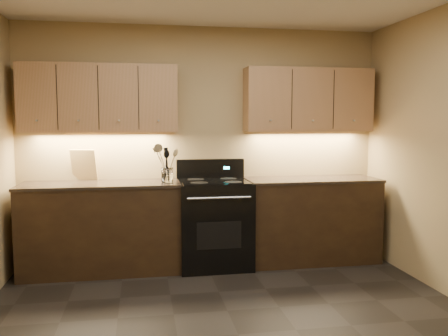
# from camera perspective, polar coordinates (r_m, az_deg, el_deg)

# --- Properties ---
(floor) EXTENTS (4.00, 4.00, 0.00)m
(floor) POSITION_cam_1_polar(r_m,az_deg,el_deg) (3.70, 1.72, -19.39)
(floor) COLOR black
(floor) RESTS_ON ground
(wall_back) EXTENTS (4.00, 0.04, 2.60)m
(wall_back) POSITION_cam_1_polar(r_m,az_deg,el_deg) (5.33, -2.59, 2.82)
(wall_back) COLOR #988559
(wall_back) RESTS_ON ground
(counter_left) EXTENTS (1.62, 0.62, 0.93)m
(counter_left) POSITION_cam_1_polar(r_m,az_deg,el_deg) (5.12, -14.50, -6.92)
(counter_left) COLOR black
(counter_left) RESTS_ON ground
(counter_right) EXTENTS (1.46, 0.62, 0.93)m
(counter_right) POSITION_cam_1_polar(r_m,az_deg,el_deg) (5.43, 10.39, -6.10)
(counter_right) COLOR black
(counter_right) RESTS_ON ground
(stove) EXTENTS (0.76, 0.68, 1.14)m
(stove) POSITION_cam_1_polar(r_m,az_deg,el_deg) (5.14, -1.19, -6.53)
(stove) COLOR black
(stove) RESTS_ON ground
(upper_cab_left) EXTENTS (1.60, 0.30, 0.70)m
(upper_cab_left) POSITION_cam_1_polar(r_m,az_deg,el_deg) (5.15, -14.74, 8.10)
(upper_cab_left) COLOR #A97954
(upper_cab_left) RESTS_ON wall_back
(upper_cab_right) EXTENTS (1.44, 0.30, 0.70)m
(upper_cab_right) POSITION_cam_1_polar(r_m,az_deg,el_deg) (5.46, 10.10, 8.06)
(upper_cab_right) COLOR #A97954
(upper_cab_right) RESTS_ON wall_back
(outlet_plate) EXTENTS (0.08, 0.01, 0.12)m
(outlet_plate) POSITION_cam_1_polar(r_m,az_deg,el_deg) (5.33, -16.57, 0.65)
(outlet_plate) COLOR #B2B5BA
(outlet_plate) RESTS_ON wall_back
(utensil_crock) EXTENTS (0.15, 0.15, 0.15)m
(utensil_crock) POSITION_cam_1_polar(r_m,az_deg,el_deg) (4.96, -6.85, -0.90)
(utensil_crock) COLOR white
(utensil_crock) RESTS_ON counter_left
(cutting_board) EXTENTS (0.29, 0.17, 0.34)m
(cutting_board) POSITION_cam_1_polar(r_m,az_deg,el_deg) (5.28, -16.51, 0.35)
(cutting_board) COLOR tan
(cutting_board) RESTS_ON counter_left
(wooden_spoon) EXTENTS (0.18, 0.11, 0.34)m
(wooden_spoon) POSITION_cam_1_polar(r_m,az_deg,el_deg) (4.92, -7.08, 0.42)
(wooden_spoon) COLOR tan
(wooden_spoon) RESTS_ON utensil_crock
(black_spoon) EXTENTS (0.08, 0.13, 0.33)m
(black_spoon) POSITION_cam_1_polar(r_m,az_deg,el_deg) (4.97, -7.04, 0.33)
(black_spoon) COLOR black
(black_spoon) RESTS_ON utensil_crock
(black_turner) EXTENTS (0.12, 0.13, 0.37)m
(black_turner) POSITION_cam_1_polar(r_m,az_deg,el_deg) (4.93, -6.70, 0.50)
(black_turner) COLOR black
(black_turner) RESTS_ON utensil_crock
(steel_spatula) EXTENTS (0.25, 0.14, 0.39)m
(steel_spatula) POSITION_cam_1_polar(r_m,az_deg,el_deg) (4.95, -6.59, 0.74)
(steel_spatula) COLOR silver
(steel_spatula) RESTS_ON utensil_crock
(steel_skimmer) EXTENTS (0.21, 0.11, 0.39)m
(steel_skimmer) POSITION_cam_1_polar(r_m,az_deg,el_deg) (4.93, -6.63, 0.65)
(steel_skimmer) COLOR silver
(steel_skimmer) RESTS_ON utensil_crock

